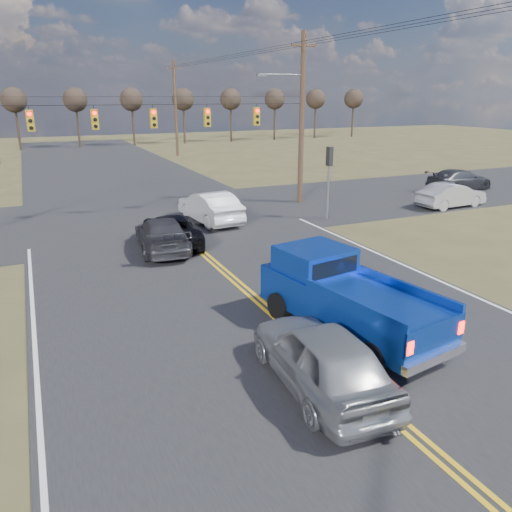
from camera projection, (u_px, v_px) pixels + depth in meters
name	position (u px, v px, depth m)	size (l,w,h in m)	color
ground	(335.00, 368.00, 12.43)	(160.00, 160.00, 0.00)	brown
road_main	(205.00, 256.00, 21.10)	(14.00, 120.00, 0.02)	#28282B
road_cross	(159.00, 216.00, 28.03)	(120.00, 12.00, 0.02)	#28282B
signal_gantry	(164.00, 123.00, 26.48)	(19.60, 4.83, 10.00)	#473323
utility_poles	(158.00, 121.00, 25.56)	(19.60, 58.32, 10.00)	#473323
treeline	(122.00, 107.00, 34.04)	(87.00, 117.80, 7.40)	#33261C
pickup_truck	(344.00, 297.00, 14.04)	(3.11, 6.12, 2.19)	black
silver_suv	(321.00, 357.00, 11.36)	(1.90, 4.73, 1.61)	gray
black_suv	(172.00, 229.00, 22.56)	(2.27, 4.92, 1.37)	black
white_car_queue	(210.00, 207.00, 26.46)	(1.75, 5.02, 1.65)	white
dgrey_car_queue	(162.00, 234.00, 21.66)	(2.00, 4.92, 1.43)	#37373C
cross_car_east_near	(451.00, 195.00, 29.99)	(4.46, 1.56, 1.47)	#A8A9B0
cross_car_east_far	(459.00, 180.00, 35.35)	(5.12, 2.08, 1.48)	#35353A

